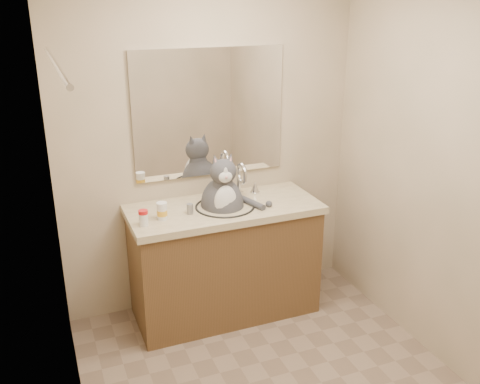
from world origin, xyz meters
The scene contains 8 objects.
room centered at (0.00, 0.00, 1.20)m, with size 2.22×2.52×2.42m.
vanity centered at (0.00, 0.96, 0.44)m, with size 1.34×0.59×1.12m.
mirror centered at (0.00, 1.24, 1.45)m, with size 1.10×0.02×0.90m, color white.
shower_curtain centered at (-1.05, 0.10, 1.03)m, with size 0.02×1.30×1.93m.
cat centered at (-0.01, 0.97, 0.88)m, with size 0.42×0.39×0.60m.
pill_bottle_redcap centered at (-0.59, 0.84, 0.90)m, with size 0.07×0.07×0.10m.
pill_bottle_orange centered at (-0.46, 0.89, 0.91)m, with size 0.09×0.09×0.12m.
grey_canister centered at (-0.26, 0.92, 0.89)m, with size 0.05×0.05×0.07m.
Camera 1 is at (-1.18, -2.29, 2.25)m, focal length 40.00 mm.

